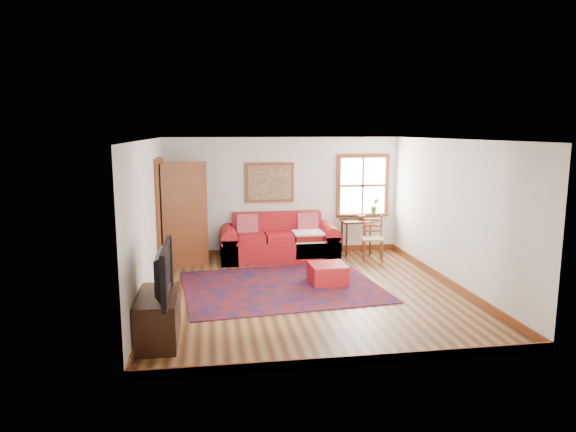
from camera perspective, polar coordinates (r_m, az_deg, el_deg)
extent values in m
plane|color=#462713|center=(8.60, 2.12, -8.40)|extent=(5.50, 5.50, 0.00)
cube|color=silver|center=(10.98, -0.54, 2.23)|extent=(5.00, 0.04, 2.50)
cube|color=silver|center=(5.68, 7.45, -4.77)|extent=(5.00, 0.04, 2.50)
cube|color=silver|center=(8.21, -15.23, -0.60)|extent=(0.04, 5.50, 2.50)
cube|color=silver|center=(9.11, 17.81, 0.25)|extent=(0.04, 5.50, 2.50)
cube|color=white|center=(8.18, 2.23, 8.50)|extent=(5.00, 5.50, 0.04)
cube|color=brown|center=(11.18, -0.52, -3.84)|extent=(5.00, 0.03, 0.12)
cube|color=brown|center=(8.49, -14.77, -8.53)|extent=(0.03, 5.50, 0.12)
cube|color=brown|center=(9.36, 17.36, -6.96)|extent=(0.03, 5.50, 0.12)
cube|color=white|center=(11.33, 8.28, 3.37)|extent=(1.00, 0.02, 1.20)
cube|color=brown|center=(11.26, 8.38, 6.62)|extent=(1.18, 0.06, 0.09)
cube|color=brown|center=(11.40, 8.22, 0.14)|extent=(1.18, 0.06, 0.09)
cube|color=brown|center=(11.17, 5.62, 3.33)|extent=(0.09, 0.06, 1.20)
cube|color=brown|center=(11.49, 10.90, 3.38)|extent=(0.09, 0.06, 1.20)
cube|color=brown|center=(11.31, 8.30, 3.36)|extent=(1.00, 0.04, 0.05)
cube|color=brown|center=(11.33, 8.33, 0.20)|extent=(1.15, 0.20, 0.04)
imported|color=#347227|center=(11.36, 9.58, 1.14)|extent=(0.18, 0.15, 0.33)
cube|color=black|center=(9.81, -14.09, -0.27)|extent=(0.02, 0.90, 2.05)
cube|color=brown|center=(9.33, -14.18, -0.78)|extent=(0.06, 0.09, 2.05)
cube|color=brown|center=(10.30, -13.68, 0.20)|extent=(0.06, 0.09, 2.05)
cube|color=brown|center=(9.69, -14.17, 5.98)|extent=(0.06, 1.08, 0.09)
cube|color=brown|center=(10.07, -11.38, 0.08)|extent=(0.86, 0.35, 2.05)
cube|color=silver|center=(10.06, -11.40, 0.65)|extent=(0.56, 0.22, 1.33)
cube|color=brown|center=(10.89, -2.09, 3.74)|extent=(1.05, 0.04, 0.85)
cube|color=tan|center=(10.86, -2.07, 3.73)|extent=(0.92, 0.03, 0.72)
cube|color=#61130D|center=(8.83, -0.74, -7.83)|extent=(3.50, 2.91, 0.02)
cube|color=#A5151B|center=(10.63, -1.00, -3.72)|extent=(2.40, 0.99, 0.42)
cube|color=#A5151B|center=(10.89, -1.26, -0.88)|extent=(1.87, 0.27, 0.52)
cube|color=#A5151B|center=(10.54, -6.59, -3.62)|extent=(0.33, 0.99, 0.52)
cube|color=#A5151B|center=(10.81, 4.45, -3.25)|extent=(0.33, 0.99, 0.52)
cube|color=#D6581E|center=(10.65, -4.54, -0.97)|extent=(0.44, 0.21, 0.46)
cube|color=#D6581E|center=(10.82, 2.20, -0.79)|extent=(0.44, 0.21, 0.46)
cube|color=silver|center=(10.47, 2.27, -1.87)|extent=(0.61, 0.55, 0.04)
cube|color=#A5151B|center=(9.01, 4.45, -6.42)|extent=(0.63, 0.63, 0.35)
cube|color=#321C10|center=(11.07, 7.59, -0.58)|extent=(0.62, 0.46, 0.04)
cylinder|color=#321C10|center=(10.89, 6.52, -2.71)|extent=(0.04, 0.04, 0.70)
cylinder|color=#321C10|center=(11.04, 9.11, -2.60)|extent=(0.04, 0.04, 0.70)
cylinder|color=#321C10|center=(11.25, 6.01, -2.30)|extent=(0.04, 0.04, 0.70)
cylinder|color=#321C10|center=(11.39, 8.53, -2.21)|extent=(0.04, 0.04, 0.70)
cube|color=tan|center=(10.62, 9.42, -2.52)|extent=(0.50, 0.49, 0.04)
cylinder|color=brown|center=(10.49, 8.47, -3.97)|extent=(0.04, 0.04, 0.43)
cylinder|color=brown|center=(10.52, 10.45, -3.98)|extent=(0.04, 0.04, 0.43)
cylinder|color=brown|center=(10.77, 8.38, -2.32)|extent=(0.04, 0.04, 0.91)
cylinder|color=brown|center=(10.80, 10.30, -2.34)|extent=(0.04, 0.04, 0.91)
cube|color=brown|center=(10.74, 9.38, -1.02)|extent=(0.36, 0.11, 0.27)
cube|color=#321C10|center=(6.82, -14.20, -10.87)|extent=(0.49, 1.10, 0.60)
imported|color=black|center=(6.49, -14.38, -6.03)|extent=(0.15, 1.17, 0.67)
cylinder|color=silver|center=(7.06, -13.64, -6.81)|extent=(0.12, 0.12, 0.18)
cylinder|color=#FFA53F|center=(7.07, -13.63, -7.04)|extent=(0.07, 0.07, 0.12)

